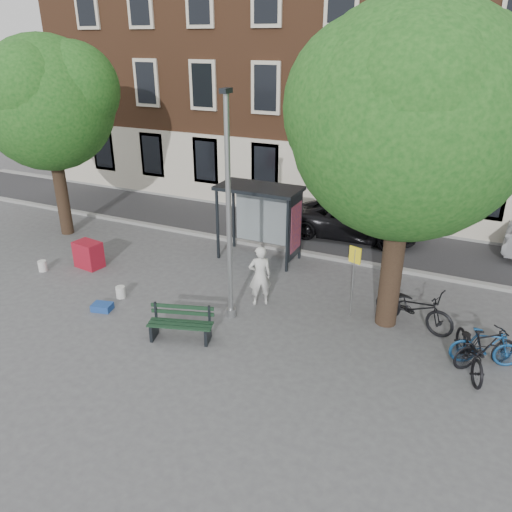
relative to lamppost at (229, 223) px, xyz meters
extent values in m
plane|color=#4C4C4F|center=(0.00, 0.00, -2.78)|extent=(90.00, 90.00, 0.00)
cube|color=#28282B|center=(0.00, 7.00, -2.78)|extent=(40.00, 4.00, 0.01)
cube|color=gray|center=(0.00, 5.00, -2.72)|extent=(40.00, 0.25, 0.12)
cube|color=gray|center=(0.00, 9.00, -2.72)|extent=(40.00, 0.25, 0.12)
cube|color=brown|center=(0.00, 13.00, 4.22)|extent=(30.00, 8.00, 14.00)
cylinder|color=#9EA0A3|center=(0.00, 0.00, 0.22)|extent=(0.14, 0.14, 6.00)
cylinder|color=#9EA0A3|center=(0.00, 0.00, -2.66)|extent=(0.28, 0.28, 0.24)
cube|color=#1E2328|center=(0.00, 0.00, 3.27)|extent=(0.18, 0.35, 0.12)
cylinder|color=black|center=(4.00, 1.50, -1.08)|extent=(0.56, 0.56, 3.40)
sphere|color=#174B16|center=(4.00, 1.50, 2.62)|extent=(5.60, 5.60, 5.60)
sphere|color=#174B16|center=(4.90, 1.90, 3.12)|extent=(3.92, 3.92, 3.92)
sphere|color=#174B16|center=(3.20, 1.20, 2.92)|extent=(4.20, 4.20, 4.20)
sphere|color=#174B16|center=(4.20, 0.60, 3.22)|extent=(3.64, 3.64, 3.64)
cylinder|color=black|center=(-9.00, 3.00, -1.18)|extent=(0.48, 0.48, 3.20)
sphere|color=#174B16|center=(-9.00, 3.00, 2.22)|extent=(4.80, 4.80, 4.80)
sphere|color=#174B16|center=(-8.10, 3.40, 2.72)|extent=(3.36, 3.36, 3.36)
sphere|color=#174B16|center=(-9.80, 2.70, 2.52)|extent=(3.60, 3.60, 3.60)
sphere|color=#174B16|center=(-8.80, 2.10, 2.82)|extent=(3.12, 3.12, 3.12)
cube|color=#1E2328|center=(-2.30, 3.40, -1.53)|extent=(0.08, 0.08, 2.50)
cube|color=#1E2328|center=(0.30, 3.40, -1.53)|extent=(0.08, 0.08, 2.50)
cube|color=#1E2328|center=(-2.30, 4.60, -1.53)|extent=(0.08, 0.08, 2.50)
cube|color=#1E2328|center=(0.30, 4.60, -1.53)|extent=(0.08, 0.08, 2.50)
cube|color=#1E2328|center=(-1.00, 4.00, -0.22)|extent=(2.85, 1.45, 0.12)
cube|color=#8C999E|center=(-1.00, 4.60, -1.41)|extent=(2.34, 0.04, 2.00)
cube|color=#1E2328|center=(0.30, 4.00, -1.41)|extent=(0.12, 1.14, 2.12)
cube|color=#D84C19|center=(0.37, 4.00, -1.41)|extent=(0.02, 0.90, 1.62)
imported|color=silver|center=(0.43, 1.00, -1.87)|extent=(0.79, 0.73, 1.82)
cube|color=#1E2328|center=(-1.30, -1.81, -2.57)|extent=(0.23, 0.52, 0.43)
cube|color=#1E2328|center=(0.06, -1.39, -2.57)|extent=(0.23, 0.52, 0.43)
cube|color=#173420|center=(-0.57, -1.76, -2.34)|extent=(1.63, 0.61, 0.04)
cube|color=#173420|center=(-0.62, -1.60, -2.34)|extent=(1.63, 0.61, 0.04)
cube|color=#173420|center=(-0.67, -1.44, -2.34)|extent=(1.63, 0.61, 0.04)
cube|color=#173420|center=(-0.70, -1.34, -2.14)|extent=(1.61, 0.54, 0.10)
cube|color=#173420|center=(-0.70, -1.34, -1.97)|extent=(1.61, 0.54, 0.10)
imported|color=black|center=(4.68, 1.62, -2.20)|extent=(2.35, 1.39, 1.17)
imported|color=navy|center=(6.50, 0.57, -2.30)|extent=(1.68, 0.86, 0.97)
imported|color=black|center=(6.19, 0.21, -2.26)|extent=(1.33, 2.13, 1.06)
imported|color=black|center=(6.50, 0.49, -2.28)|extent=(1.58, 1.44, 1.01)
imported|color=black|center=(1.54, 7.48, -2.11)|extent=(4.99, 2.50, 1.35)
cube|color=maroon|center=(-5.92, 0.88, -2.33)|extent=(0.97, 0.72, 0.90)
cube|color=#1F438F|center=(-3.50, -1.28, -2.68)|extent=(0.63, 0.52, 0.20)
cylinder|color=silver|center=(-3.51, -0.44, -2.60)|extent=(0.33, 0.33, 0.36)
cylinder|color=white|center=(-6.63, 1.54, -2.60)|extent=(0.35, 0.35, 0.36)
cylinder|color=silver|center=(-7.11, -0.06, -2.60)|extent=(0.36, 0.36, 0.36)
cylinder|color=#9EA0A3|center=(3.01, 1.48, -1.78)|extent=(0.04, 0.04, 2.02)
cube|color=yellow|center=(3.01, 1.48, -0.94)|extent=(0.35, 0.14, 0.47)
camera|label=1|loc=(5.83, -10.71, 4.37)|focal=35.00mm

